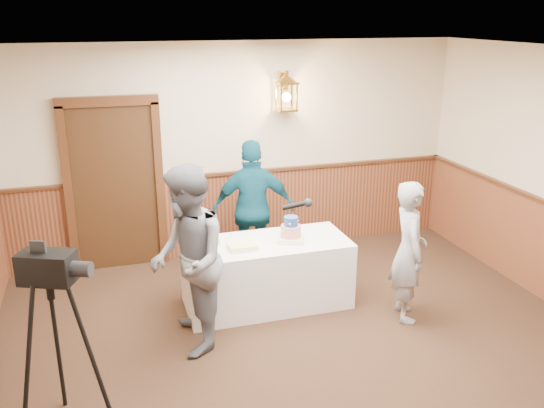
{
  "coord_description": "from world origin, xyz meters",
  "views": [
    {
      "loc": [
        -1.73,
        -3.68,
        3.13
      ],
      "look_at": [
        -0.09,
        1.7,
        1.25
      ],
      "focal_mm": 38.0,
      "sensor_mm": 36.0,
      "label": 1
    }
  ],
  "objects": [
    {
      "name": "ground",
      "position": [
        0.0,
        0.0,
        0.0
      ],
      "size": [
        7.0,
        7.0,
        0.0
      ],
      "primitive_type": "plane",
      "color": "#301D12",
      "rests_on": "ground"
    },
    {
      "name": "room_shell",
      "position": [
        -0.05,
        0.45,
        1.52
      ],
      "size": [
        6.02,
        7.02,
        2.81
      ],
      "color": "beige",
      "rests_on": "ground"
    },
    {
      "name": "display_table",
      "position": [
        -0.09,
        1.9,
        0.38
      ],
      "size": [
        1.8,
        0.8,
        0.75
      ],
      "primitive_type": "cube",
      "color": "white",
      "rests_on": "ground"
    },
    {
      "name": "tiered_cake",
      "position": [
        0.17,
        1.85,
        0.86
      ],
      "size": [
        0.36,
        0.36,
        0.28
      ],
      "rotation": [
        0.0,
        0.0,
        -0.39
      ],
      "color": "beige",
      "rests_on": "display_table"
    },
    {
      "name": "sheet_cake_yellow",
      "position": [
        -0.39,
        1.79,
        0.78
      ],
      "size": [
        0.31,
        0.24,
        0.06
      ],
      "primitive_type": "cube",
      "rotation": [
        0.0,
        0.0,
        0.06
      ],
      "color": "#F3EE91",
      "rests_on": "display_table"
    },
    {
      "name": "sheet_cake_green",
      "position": [
        -0.8,
        2.02,
        0.79
      ],
      "size": [
        0.42,
        0.38,
        0.08
      ],
      "primitive_type": "cube",
      "rotation": [
        0.0,
        0.0,
        0.39
      ],
      "color": "#B1E19E",
      "rests_on": "display_table"
    },
    {
      "name": "interviewer",
      "position": [
        -1.04,
        1.28,
        0.92
      ],
      "size": [
        1.53,
        0.94,
        1.83
      ],
      "rotation": [
        0.0,
        0.0,
        -1.64
      ],
      "color": "slate",
      "rests_on": "ground"
    },
    {
      "name": "baker",
      "position": [
        1.25,
        1.19,
        0.76
      ],
      "size": [
        0.49,
        0.63,
        1.52
      ],
      "primitive_type": "imported",
      "rotation": [
        0.0,
        0.0,
        1.32
      ],
      "color": "gray",
      "rests_on": "ground"
    },
    {
      "name": "assistant_p",
      "position": [
        -0.02,
        2.71,
        0.86
      ],
      "size": [
        1.05,
        0.56,
        1.71
      ],
      "primitive_type": "imported",
      "rotation": [
        0.0,
        0.0,
        2.99
      ],
      "color": "#0F4355",
      "rests_on": "ground"
    },
    {
      "name": "tv_camera_rig",
      "position": [
        -2.16,
        0.29,
        0.69
      ],
      "size": [
        0.6,
        0.57,
        1.55
      ],
      "rotation": [
        0.0,
        0.0,
        -0.41
      ],
      "color": "black",
      "rests_on": "ground"
    }
  ]
}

